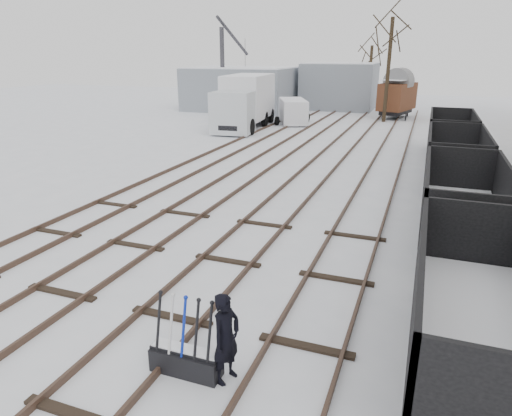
# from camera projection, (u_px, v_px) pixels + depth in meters

# --- Properties ---
(ground) EXTENTS (120.00, 120.00, 0.00)m
(ground) POSITION_uv_depth(u_px,v_px,m) (172.00, 318.00, 9.89)
(ground) COLOR white
(ground) RESTS_ON ground
(tracks) EXTENTS (13.90, 52.00, 0.16)m
(tracks) POSITION_uv_depth(u_px,v_px,m) (317.00, 170.00, 21.99)
(tracks) COLOR black
(tracks) RESTS_ON ground
(shed_left) EXTENTS (10.00, 8.00, 4.10)m
(shed_left) POSITION_uv_depth(u_px,v_px,m) (242.00, 88.00, 45.44)
(shed_left) COLOR gray
(shed_left) RESTS_ON ground
(shed_right) EXTENTS (7.00, 6.00, 4.50)m
(shed_right) POSITION_uv_depth(u_px,v_px,m) (340.00, 86.00, 45.94)
(shed_right) COLOR gray
(shed_right) RESTS_ON ground
(ground_frame) EXTENTS (1.30, 0.42, 1.49)m
(ground_frame) POSITION_uv_depth(u_px,v_px,m) (186.00, 359.00, 8.12)
(ground_frame) COLOR black
(ground_frame) RESTS_ON ground
(worker) EXTENTS (0.55, 0.70, 1.67)m
(worker) POSITION_uv_depth(u_px,v_px,m) (226.00, 338.00, 7.79)
(worker) COLOR black
(worker) RESTS_ON ground
(freight_wagon_a) EXTENTS (2.31, 5.78, 2.36)m
(freight_wagon_a) POSITION_uv_depth(u_px,v_px,m) (481.00, 329.00, 7.92)
(freight_wagon_a) COLOR black
(freight_wagon_a) RESTS_ON ground
(freight_wagon_b) EXTENTS (2.31, 5.78, 2.36)m
(freight_wagon_b) POSITION_uv_depth(u_px,v_px,m) (462.00, 214.00, 13.59)
(freight_wagon_b) COLOR black
(freight_wagon_b) RESTS_ON ground
(freight_wagon_c) EXTENTS (2.31, 5.78, 2.36)m
(freight_wagon_c) POSITION_uv_depth(u_px,v_px,m) (454.00, 166.00, 19.26)
(freight_wagon_c) COLOR black
(freight_wagon_c) RESTS_ON ground
(freight_wagon_d) EXTENTS (2.31, 5.78, 2.36)m
(freight_wagon_d) POSITION_uv_depth(u_px,v_px,m) (450.00, 140.00, 24.94)
(freight_wagon_d) COLOR black
(freight_wagon_d) RESTS_ON ground
(box_van_wagon) EXTENTS (3.32, 4.74, 3.28)m
(box_van_wagon) POSITION_uv_depth(u_px,v_px,m) (397.00, 96.00, 39.36)
(box_van_wagon) COLOR black
(box_van_wagon) RESTS_ON ground
(lorry) EXTENTS (3.37, 8.72, 3.87)m
(lorry) POSITION_uv_depth(u_px,v_px,m) (245.00, 101.00, 34.02)
(lorry) COLOR black
(lorry) RESTS_ON ground
(panel_van) EXTENTS (3.45, 4.73, 1.92)m
(panel_van) POSITION_uv_depth(u_px,v_px,m) (293.00, 111.00, 36.59)
(panel_van) COLOR silver
(panel_van) RESTS_ON ground
(crane) EXTENTS (2.09, 5.18, 8.69)m
(crane) POSITION_uv_depth(u_px,v_px,m) (224.00, 87.00, 44.37)
(crane) COLOR #343339
(crane) RESTS_ON ground
(tree_far_left) EXTENTS (0.30, 0.30, 6.12)m
(tree_far_left) POSITION_uv_depth(u_px,v_px,m) (370.00, 77.00, 46.56)
(tree_far_left) COLOR black
(tree_far_left) RESTS_ON ground
(tree_far_right) EXTENTS (0.30, 0.30, 8.06)m
(tree_far_right) POSITION_uv_depth(u_px,v_px,m) (388.00, 71.00, 36.47)
(tree_far_right) COLOR black
(tree_far_right) RESTS_ON ground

